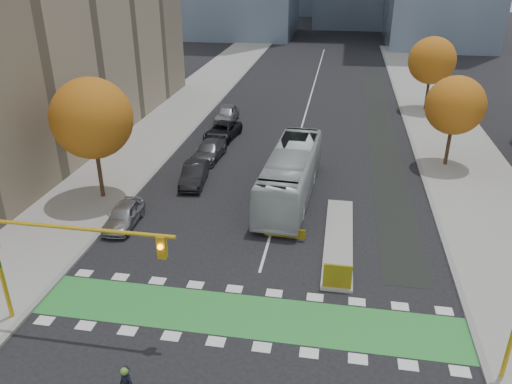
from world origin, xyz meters
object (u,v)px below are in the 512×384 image
at_px(parked_car_c, 209,150).
at_px(hazard_board, 337,276).
at_px(parked_car_d, 223,131).
at_px(tree_east_near, 455,105).
at_px(bus, 291,174).
at_px(parked_car_a, 124,215).
at_px(tree_west, 92,118).
at_px(tree_east_far, 432,61).
at_px(parked_car_e, 227,114).
at_px(traffic_signal_west, 49,248).
at_px(parked_car_b, 194,174).

bearing_deg(parked_car_c, hazard_board, -53.04).
xyz_separation_m(parked_car_c, parked_car_d, (-0.08, 5.00, -0.00)).
bearing_deg(parked_car_d, tree_east_near, -2.58).
height_order(bus, parked_car_a, bus).
distance_m(tree_west, tree_east_far, 35.73).
bearing_deg(tree_east_near, parked_car_d, 169.87).
xyz_separation_m(tree_east_far, parked_car_e, (-20.03, -7.65, -4.43)).
height_order(parked_car_a, parked_car_d, parked_car_d).
xyz_separation_m(tree_east_far, traffic_signal_west, (-20.43, -38.51, -1.21)).
bearing_deg(parked_car_e, parked_car_c, -85.36).
bearing_deg(tree_east_far, tree_east_near, -91.79).
relative_size(tree_west, tree_east_near, 1.16).
relative_size(tree_east_near, parked_car_a, 1.73).
distance_m(parked_car_c, parked_car_e, 10.04).
bearing_deg(parked_car_e, parked_car_d, -81.48).
bearing_deg(parked_car_a, parked_car_d, 79.26).
xyz_separation_m(hazard_board, tree_east_near, (8.00, 17.80, 4.06)).
relative_size(parked_car_c, parked_car_d, 0.96).
xyz_separation_m(parked_car_b, parked_car_e, (-1.03, 15.00, 0.08)).
height_order(tree_west, parked_car_a, tree_west).
distance_m(parked_car_a, parked_car_d, 16.86).
bearing_deg(tree_east_far, tree_west, -133.30).
height_order(bus, parked_car_d, bus).
height_order(tree_east_far, parked_car_d, tree_east_far).
bearing_deg(bus, parked_car_d, 126.95).
height_order(tree_east_near, parked_car_e, tree_east_near).
bearing_deg(parked_car_e, traffic_signal_west, -90.91).
height_order(tree_east_near, parked_car_c, tree_east_near).
xyz_separation_m(traffic_signal_west, parked_car_a, (-1.07, 9.15, -3.34)).
bearing_deg(parked_car_a, hazard_board, -21.97).
bearing_deg(parked_car_c, tree_west, -118.98).
distance_m(parked_car_d, parked_car_e, 5.06).
bearing_deg(bus, tree_east_far, 66.33).
bearing_deg(parked_car_a, traffic_signal_west, -86.44).
height_order(hazard_board, bus, bus).
xyz_separation_m(tree_west, tree_east_near, (24.00, 10.00, -0.75)).
bearing_deg(tree_east_near, tree_west, -157.38).
relative_size(hazard_board, parked_car_b, 0.32).
bearing_deg(parked_car_a, parked_car_e, 83.00).
bearing_deg(parked_car_c, parked_car_a, -97.70).
height_order(tree_west, traffic_signal_west, tree_west).
distance_m(parked_car_b, parked_car_c, 5.00).
bearing_deg(parked_car_c, parked_car_b, -84.38).
distance_m(hazard_board, traffic_signal_west, 13.23).
height_order(tree_west, parked_car_c, tree_west).
bearing_deg(parked_car_b, parked_car_e, 88.11).
relative_size(tree_west, parked_car_e, 1.73).
distance_m(bus, parked_car_e, 17.91).
distance_m(traffic_signal_west, parked_car_e, 31.04).
bearing_deg(bus, tree_east_near, 36.76).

